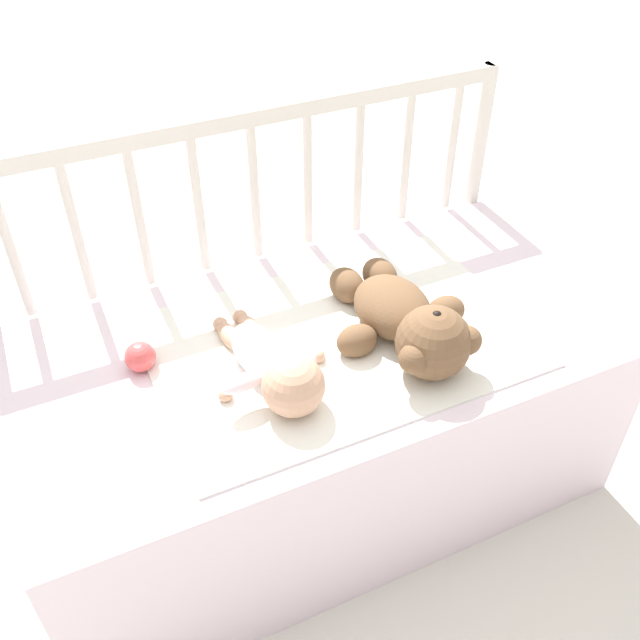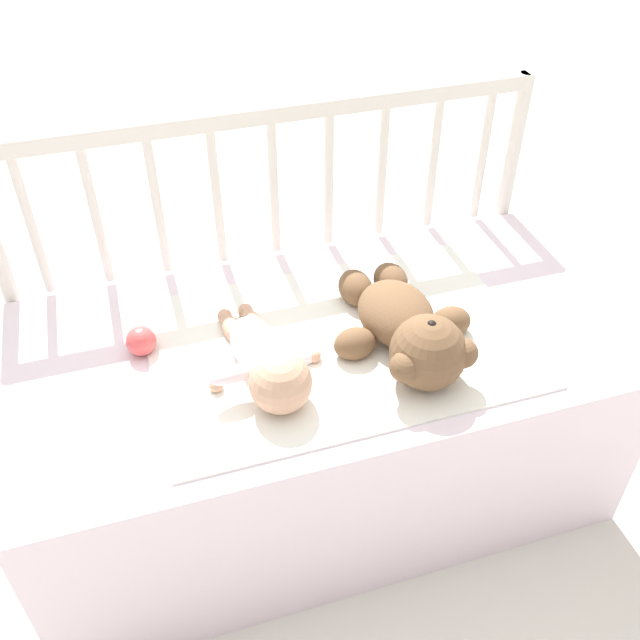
{
  "view_description": "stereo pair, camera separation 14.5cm",
  "coord_description": "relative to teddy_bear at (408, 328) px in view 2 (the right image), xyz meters",
  "views": [
    {
      "loc": [
        -0.47,
        -1.02,
        1.47
      ],
      "look_at": [
        0.0,
        -0.01,
        0.53
      ],
      "focal_mm": 40.0,
      "sensor_mm": 36.0,
      "label": 1
    },
    {
      "loc": [
        -0.33,
        -1.07,
        1.47
      ],
      "look_at": [
        0.0,
        -0.01,
        0.53
      ],
      "focal_mm": 40.0,
      "sensor_mm": 36.0,
      "label": 2
    }
  ],
  "objects": [
    {
      "name": "teddy_bear",
      "position": [
        0.0,
        0.0,
        0.0
      ],
      "size": [
        0.3,
        0.4,
        0.15
      ],
      "color": "brown",
      "rests_on": "crib_mattress"
    },
    {
      "name": "blanket",
      "position": [
        -0.13,
        0.06,
        -0.06
      ],
      "size": [
        0.77,
        0.52,
        0.01
      ],
      "color": "white",
      "rests_on": "crib_mattress"
    },
    {
      "name": "crib_rail",
      "position": [
        -0.16,
        0.43,
        0.07
      ],
      "size": [
        1.28,
        0.04,
        0.84
      ],
      "color": "beige",
      "rests_on": "ground_plane"
    },
    {
      "name": "ground_plane",
      "position": [
        -0.16,
        0.08,
        -0.53
      ],
      "size": [
        12.0,
        12.0,
        0.0
      ],
      "primitive_type": "plane",
      "color": "silver"
    },
    {
      "name": "crib_mattress",
      "position": [
        -0.16,
        0.08,
        -0.29
      ],
      "size": [
        1.28,
        0.65,
        0.47
      ],
      "color": "silver",
      "rests_on": "ground_plane"
    },
    {
      "name": "baby",
      "position": [
        -0.29,
        0.0,
        -0.01
      ],
      "size": [
        0.24,
        0.35,
        0.12
      ],
      "color": "white",
      "rests_on": "crib_mattress"
    },
    {
      "name": "toy_ball",
      "position": [
        -0.52,
        0.16,
        -0.03
      ],
      "size": [
        0.06,
        0.06,
        0.06
      ],
      "color": "#DB4C4C",
      "rests_on": "crib_mattress"
    }
  ]
}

